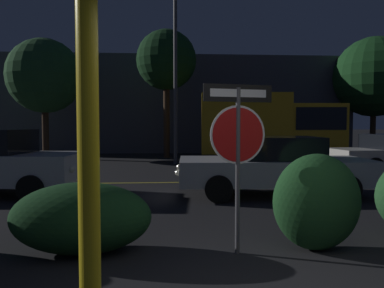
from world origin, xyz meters
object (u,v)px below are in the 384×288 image
(passing_car_2, at_px, (275,166))
(yellow_pole_left, at_px, (88,145))
(tree_0, at_px, (166,61))
(tree_2, at_px, (44,76))
(street_lamp, at_px, (175,43))
(tree_1, at_px, (374,77))
(delivery_truck, at_px, (272,125))
(stop_sign, at_px, (238,134))
(hedge_bush_2, at_px, (317,202))
(hedge_bush_1, at_px, (81,218))

(passing_car_2, bearing_deg, yellow_pole_left, 156.88)
(tree_0, bearing_deg, passing_car_2, -76.16)
(yellow_pole_left, bearing_deg, passing_car_2, 63.70)
(yellow_pole_left, relative_size, tree_2, 0.52)
(yellow_pole_left, bearing_deg, tree_2, 108.48)
(street_lamp, relative_size, tree_1, 1.22)
(delivery_truck, bearing_deg, tree_0, -111.52)
(yellow_pole_left, bearing_deg, street_lamp, 86.33)
(passing_car_2, height_order, street_lamp, street_lamp)
(tree_1, distance_m, tree_2, 18.26)
(stop_sign, bearing_deg, tree_1, 43.86)
(passing_car_2, relative_size, tree_1, 0.68)
(hedge_bush_2, height_order, passing_car_2, passing_car_2)
(delivery_truck, xyz_separation_m, tree_2, (-10.73, 2.15, 2.39))
(tree_1, bearing_deg, tree_0, -169.71)
(yellow_pole_left, height_order, tree_0, tree_0)
(yellow_pole_left, height_order, street_lamp, street_lamp)
(yellow_pole_left, bearing_deg, delivery_truck, 69.77)
(hedge_bush_1, bearing_deg, tree_2, 109.21)
(tree_0, bearing_deg, tree_2, -177.89)
(street_lamp, relative_size, tree_0, 1.28)
(delivery_truck, distance_m, tree_2, 11.20)
(passing_car_2, xyz_separation_m, street_lamp, (-2.19, 7.26, 4.41))
(tree_0, distance_m, tree_1, 12.34)
(stop_sign, distance_m, tree_0, 14.79)
(passing_car_2, distance_m, street_lamp, 8.77)
(delivery_truck, height_order, tree_0, tree_0)
(stop_sign, distance_m, tree_1, 20.21)
(stop_sign, height_order, yellow_pole_left, yellow_pole_left)
(yellow_pole_left, bearing_deg, hedge_bush_2, 43.01)
(passing_car_2, height_order, tree_1, tree_1)
(tree_0, relative_size, tree_1, 0.95)
(stop_sign, bearing_deg, tree_2, 103.87)
(delivery_truck, height_order, tree_2, tree_2)
(yellow_pole_left, xyz_separation_m, delivery_truck, (5.25, 14.25, 0.13))
(hedge_bush_1, bearing_deg, tree_1, 51.19)
(passing_car_2, distance_m, delivery_truck, 8.42)
(tree_1, bearing_deg, street_lamp, -155.38)
(tree_0, relative_size, tree_2, 1.10)
(yellow_pole_left, bearing_deg, hedge_bush_1, 104.11)
(street_lamp, distance_m, tree_0, 3.21)
(hedge_bush_2, bearing_deg, delivery_truck, 76.96)
(passing_car_2, bearing_deg, tree_0, 17.01)
(hedge_bush_1, relative_size, delivery_truck, 0.28)
(street_lamp, height_order, tree_2, street_lamp)
(delivery_truck, bearing_deg, passing_car_2, -10.36)
(hedge_bush_1, xyz_separation_m, passing_car_2, (3.65, 3.78, 0.23))
(passing_car_2, xyz_separation_m, delivery_truck, (2.20, 8.08, 0.97))
(tree_0, xyz_separation_m, tree_2, (-5.96, -0.22, -0.85))
(passing_car_2, bearing_deg, delivery_truck, -12.06)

